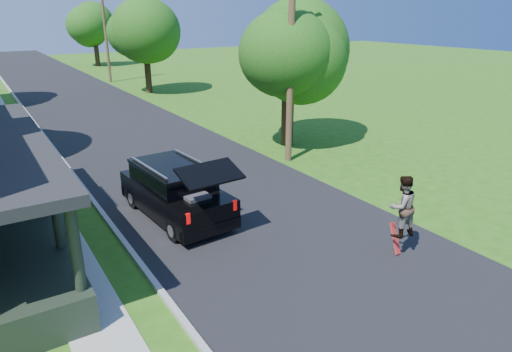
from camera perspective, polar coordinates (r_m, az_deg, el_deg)
ground at (r=11.92m, az=10.21°, el=-12.18°), size 140.00×140.00×0.00m
street at (r=28.87m, az=-17.47°, el=6.46°), size 8.00×120.00×0.02m
curb at (r=28.16m, az=-25.42°, el=5.12°), size 0.15×120.00×0.12m
sidewalk at (r=28.04m, az=-28.53°, el=4.56°), size 1.30×120.00×0.03m
black_suv at (r=14.72m, az=-10.02°, el=-1.87°), size 2.22×5.06×2.30m
skateboarder at (r=12.52m, az=17.79°, el=-3.63°), size 0.90×0.75×1.69m
skateboard at (r=13.11m, az=16.99°, el=-7.52°), size 0.31×0.46×0.85m
tree_right_near at (r=22.05m, az=4.03°, el=16.31°), size 5.54×5.66×7.50m
tree_right_mid at (r=38.29m, az=-13.90°, el=18.13°), size 6.06×5.87×8.20m
tree_right_far at (r=59.68m, az=-19.70°, el=17.53°), size 6.10×6.33×7.57m
utility_pole_near at (r=19.49m, az=4.36°, el=14.43°), size 1.73×0.30×8.55m
utility_pole_far at (r=45.37m, az=-18.37°, el=17.28°), size 1.51×0.39×9.59m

